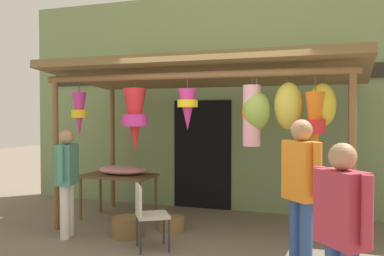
{
  "coord_description": "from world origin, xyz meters",
  "views": [
    {
      "loc": [
        1.64,
        -5.27,
        1.74
      ],
      "look_at": [
        -0.57,
        0.88,
        1.53
      ],
      "focal_mm": 40.36,
      "sensor_mm": 36.0,
      "label": 1
    }
  ],
  "objects_px": {
    "flower_heap_on_table": "(123,170)",
    "passerby_at_right": "(342,227)",
    "display_table": "(119,179)",
    "customer_foreground": "(67,175)",
    "folding_chair": "(147,211)",
    "wicker_basket_by_table": "(127,227)",
    "shopper_by_bananas": "(301,185)",
    "wicker_basket_spare": "(171,224)"
  },
  "relations": [
    {
      "from": "display_table",
      "to": "flower_heap_on_table",
      "type": "xyz_separation_m",
      "value": [
        0.07,
        0.04,
        0.16
      ]
    },
    {
      "from": "flower_heap_on_table",
      "to": "shopper_by_bananas",
      "type": "height_order",
      "value": "shopper_by_bananas"
    },
    {
      "from": "customer_foreground",
      "to": "flower_heap_on_table",
      "type": "bearing_deg",
      "value": 81.04
    },
    {
      "from": "folding_chair",
      "to": "wicker_basket_spare",
      "type": "height_order",
      "value": "folding_chair"
    },
    {
      "from": "flower_heap_on_table",
      "to": "folding_chair",
      "type": "bearing_deg",
      "value": -51.78
    },
    {
      "from": "folding_chair",
      "to": "shopper_by_bananas",
      "type": "bearing_deg",
      "value": -9.27
    },
    {
      "from": "wicker_basket_spare",
      "to": "display_table",
      "type": "bearing_deg",
      "value": 159.8
    },
    {
      "from": "wicker_basket_by_table",
      "to": "flower_heap_on_table",
      "type": "bearing_deg",
      "value": 121.21
    },
    {
      "from": "customer_foreground",
      "to": "shopper_by_bananas",
      "type": "distance_m",
      "value": 3.3
    },
    {
      "from": "flower_heap_on_table",
      "to": "passerby_at_right",
      "type": "distance_m",
      "value": 4.59
    },
    {
      "from": "display_table",
      "to": "folding_chair",
      "type": "height_order",
      "value": "folding_chair"
    },
    {
      "from": "folding_chair",
      "to": "customer_foreground",
      "type": "distance_m",
      "value": 1.37
    },
    {
      "from": "passerby_at_right",
      "to": "wicker_basket_by_table",
      "type": "bearing_deg",
      "value": 145.26
    },
    {
      "from": "folding_chair",
      "to": "wicker_basket_spare",
      "type": "relative_size",
      "value": 2.18
    },
    {
      "from": "wicker_basket_spare",
      "to": "customer_foreground",
      "type": "height_order",
      "value": "customer_foreground"
    },
    {
      "from": "wicker_basket_by_table",
      "to": "folding_chair",
      "type": "bearing_deg",
      "value": -39.74
    },
    {
      "from": "flower_heap_on_table",
      "to": "wicker_basket_by_table",
      "type": "height_order",
      "value": "flower_heap_on_table"
    },
    {
      "from": "wicker_basket_by_table",
      "to": "passerby_at_right",
      "type": "height_order",
      "value": "passerby_at_right"
    },
    {
      "from": "folding_chair",
      "to": "passerby_at_right",
      "type": "distance_m",
      "value": 2.88
    },
    {
      "from": "display_table",
      "to": "wicker_basket_by_table",
      "type": "relative_size",
      "value": 2.74
    },
    {
      "from": "wicker_basket_spare",
      "to": "wicker_basket_by_table",
      "type": "bearing_deg",
      "value": -131.72
    },
    {
      "from": "customer_foreground",
      "to": "shopper_by_bananas",
      "type": "height_order",
      "value": "shopper_by_bananas"
    },
    {
      "from": "passerby_at_right",
      "to": "display_table",
      "type": "bearing_deg",
      "value": 140.38
    },
    {
      "from": "flower_heap_on_table",
      "to": "wicker_basket_spare",
      "type": "height_order",
      "value": "flower_heap_on_table"
    },
    {
      "from": "folding_chair",
      "to": "display_table",
      "type": "bearing_deg",
      "value": 130.76
    },
    {
      "from": "wicker_basket_spare",
      "to": "customer_foreground",
      "type": "xyz_separation_m",
      "value": [
        -1.26,
        -0.82,
        0.79
      ]
    },
    {
      "from": "display_table",
      "to": "customer_foreground",
      "type": "distance_m",
      "value": 1.26
    },
    {
      "from": "wicker_basket_by_table",
      "to": "shopper_by_bananas",
      "type": "bearing_deg",
      "value": -16.81
    },
    {
      "from": "folding_chair",
      "to": "wicker_basket_by_table",
      "type": "relative_size",
      "value": 1.94
    },
    {
      "from": "display_table",
      "to": "passerby_at_right",
      "type": "height_order",
      "value": "passerby_at_right"
    },
    {
      "from": "display_table",
      "to": "wicker_basket_by_table",
      "type": "xyz_separation_m",
      "value": [
        0.66,
        -0.94,
        -0.51
      ]
    },
    {
      "from": "wicker_basket_spare",
      "to": "shopper_by_bananas",
      "type": "xyz_separation_m",
      "value": [
        2.01,
        -1.27,
        0.9
      ]
    },
    {
      "from": "flower_heap_on_table",
      "to": "folding_chair",
      "type": "xyz_separation_m",
      "value": [
        1.11,
        -1.4,
        -0.31
      ]
    },
    {
      "from": "wicker_basket_by_table",
      "to": "shopper_by_bananas",
      "type": "height_order",
      "value": "shopper_by_bananas"
    },
    {
      "from": "display_table",
      "to": "wicker_basket_spare",
      "type": "height_order",
      "value": "display_table"
    },
    {
      "from": "display_table",
      "to": "wicker_basket_spare",
      "type": "bearing_deg",
      "value": -20.2
    },
    {
      "from": "display_table",
      "to": "passerby_at_right",
      "type": "distance_m",
      "value": 4.62
    },
    {
      "from": "shopper_by_bananas",
      "to": "flower_heap_on_table",
      "type": "bearing_deg",
      "value": 150.63
    },
    {
      "from": "flower_heap_on_table",
      "to": "passerby_at_right",
      "type": "xyz_separation_m",
      "value": [
        3.48,
        -2.98,
        0.08
      ]
    },
    {
      "from": "flower_heap_on_table",
      "to": "customer_foreground",
      "type": "bearing_deg",
      "value": -98.96
    },
    {
      "from": "customer_foreground",
      "to": "wicker_basket_spare",
      "type": "bearing_deg",
      "value": 33.01
    },
    {
      "from": "customer_foreground",
      "to": "passerby_at_right",
      "type": "xyz_separation_m",
      "value": [
        3.68,
        -1.71,
        0.0
      ]
    }
  ]
}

